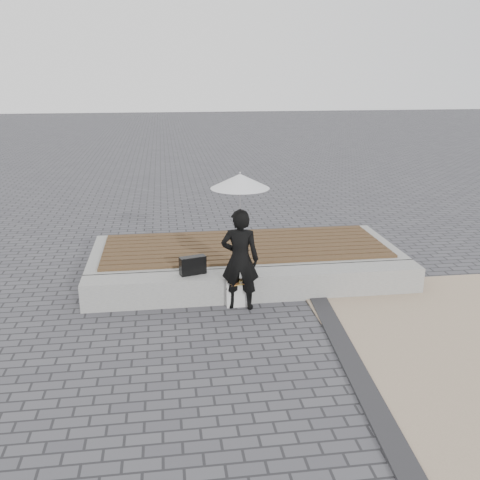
{
  "coord_description": "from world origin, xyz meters",
  "views": [
    {
      "loc": [
        -1.28,
        -5.78,
        3.21
      ],
      "look_at": [
        -0.29,
        1.28,
        1.0
      ],
      "focal_mm": 41.01,
      "sensor_mm": 36.0,
      "label": 1
    }
  ],
  "objects_px": {
    "seating_ledge": "(256,285)",
    "parasol": "(240,181)",
    "handbag": "(193,265)",
    "canvas_tote": "(239,293)",
    "woman": "(240,259)"
  },
  "relations": [
    {
      "from": "seating_ledge",
      "to": "handbag",
      "type": "relative_size",
      "value": 13.25
    },
    {
      "from": "seating_ledge",
      "to": "woman",
      "type": "height_order",
      "value": "woman"
    },
    {
      "from": "seating_ledge",
      "to": "canvas_tote",
      "type": "xyz_separation_m",
      "value": [
        -0.3,
        -0.25,
        -0.02
      ]
    },
    {
      "from": "parasol",
      "to": "handbag",
      "type": "distance_m",
      "value": 1.48
    },
    {
      "from": "woman",
      "to": "seating_ledge",
      "type": "bearing_deg",
      "value": -119.16
    },
    {
      "from": "handbag",
      "to": "canvas_tote",
      "type": "xyz_separation_m",
      "value": [
        0.62,
        -0.3,
        -0.35
      ]
    },
    {
      "from": "woman",
      "to": "handbag",
      "type": "bearing_deg",
      "value": -17.34
    },
    {
      "from": "seating_ledge",
      "to": "parasol",
      "type": "bearing_deg",
      "value": -131.97
    },
    {
      "from": "parasol",
      "to": "seating_ledge",
      "type": "bearing_deg",
      "value": 48.03
    },
    {
      "from": "seating_ledge",
      "to": "parasol",
      "type": "relative_size",
      "value": 4.96
    },
    {
      "from": "handbag",
      "to": "canvas_tote",
      "type": "distance_m",
      "value": 0.77
    },
    {
      "from": "seating_ledge",
      "to": "handbag",
      "type": "distance_m",
      "value": 0.98
    },
    {
      "from": "seating_ledge",
      "to": "woman",
      "type": "bearing_deg",
      "value": -131.97
    },
    {
      "from": "handbag",
      "to": "woman",
      "type": "bearing_deg",
      "value": -46.44
    },
    {
      "from": "woman",
      "to": "canvas_tote",
      "type": "xyz_separation_m",
      "value": [
        -0.01,
        0.07,
        -0.53
      ]
    }
  ]
}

